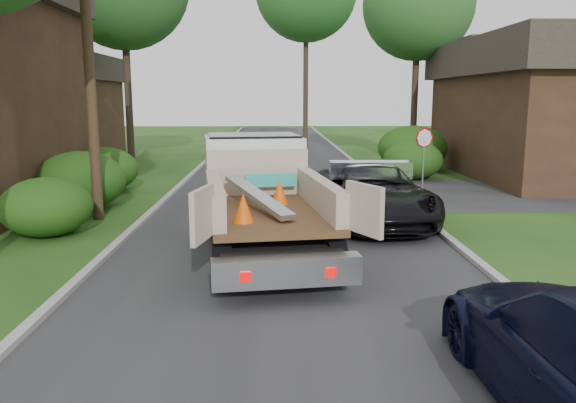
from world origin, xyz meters
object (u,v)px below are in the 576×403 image
at_px(black_pickup, 372,193).
at_px(tree_right_far, 418,4).
at_px(utility_pole, 88,39).
at_px(house_left_far, 47,106).
at_px(house_right, 568,106).
at_px(flatbed_truck, 259,187).
at_px(stop_sign, 424,147).

bearing_deg(black_pickup, tree_right_far, 68.89).
height_order(utility_pole, black_pickup, utility_pole).
height_order(utility_pole, tree_right_far, tree_right_far).
height_order(house_left_far, house_right, house_right).
bearing_deg(flatbed_truck, utility_pole, 140.88).
relative_size(utility_pole, house_right, 0.77).
relative_size(stop_sign, utility_pole, 0.25).
relative_size(house_left_far, black_pickup, 1.25).
distance_m(house_left_far, flatbed_truck, 23.77).
xyz_separation_m(utility_pole, black_pickup, (8.02, -0.48, -4.34)).
relative_size(stop_sign, flatbed_truck, 0.34).
distance_m(house_right, black_pickup, 14.32).
relative_size(tree_right_far, flatbed_truck, 1.60).
distance_m(tree_right_far, flatbed_truck, 20.93).
bearing_deg(flatbed_truck, tree_right_far, 57.57).
distance_m(stop_sign, house_right, 9.37).
relative_size(house_left_far, tree_right_far, 0.66).
bearing_deg(utility_pole, flatbed_truck, -31.17).
distance_m(stop_sign, house_left_far, 22.81).
distance_m(house_left_far, house_right, 27.68).
xyz_separation_m(house_right, flatbed_truck, (-13.66, -11.93, -1.74)).
bearing_deg(black_pickup, house_left_far, 129.15).
bearing_deg(stop_sign, house_left_far, 145.19).
height_order(stop_sign, flatbed_truck, flatbed_truck).
bearing_deg(house_left_far, stop_sign, -34.81).
xyz_separation_m(stop_sign, house_left_far, (-18.70, 13.00, 1.27)).
distance_m(utility_pole, tree_right_far, 20.12).
bearing_deg(tree_right_far, black_pickup, -107.75).
xyz_separation_m(utility_pole, flatbed_truck, (4.82, -2.91, -3.76)).
distance_m(utility_pole, black_pickup, 9.13).
height_order(house_right, tree_right_far, tree_right_far).
bearing_deg(house_right, stop_sign, -147.34).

